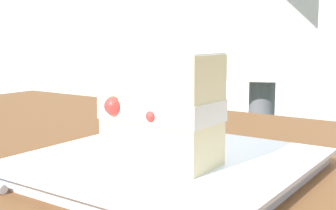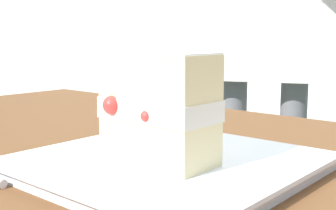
{
  "view_description": "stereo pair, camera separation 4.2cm",
  "coord_description": "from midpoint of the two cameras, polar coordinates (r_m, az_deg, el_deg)",
  "views": [
    {
      "loc": [
        -0.09,
        0.27,
        0.87
      ],
      "look_at": [
        0.15,
        -0.07,
        0.81
      ],
      "focal_mm": 48.21,
      "sensor_mm": 36.0,
      "label": 1
    },
    {
      "loc": [
        -0.12,
        0.25,
        0.87
      ],
      "look_at": [
        0.15,
        -0.07,
        0.81
      ],
      "focal_mm": 48.21,
      "sensor_mm": 36.0,
      "label": 2
    }
  ],
  "objects": [
    {
      "name": "dessert_plate",
      "position": [
        0.43,
        2.8,
        -7.59
      ],
      "size": [
        0.25,
        0.25,
        0.02
      ],
      "color": "white",
      "rests_on": "patio_table"
    },
    {
      "name": "cake_slice",
      "position": [
        0.4,
        1.82,
        -0.41
      ],
      "size": [
        0.1,
        0.07,
        0.1
      ],
      "color": "beige",
      "rests_on": "dessert_plate"
    }
  ]
}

